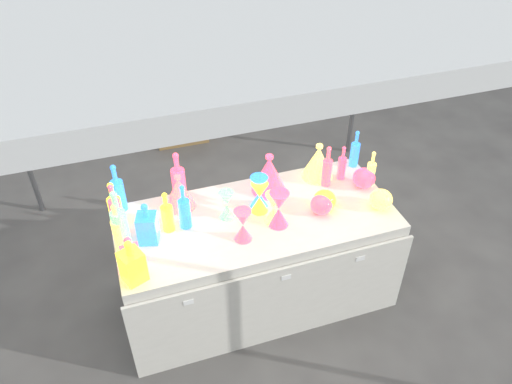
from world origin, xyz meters
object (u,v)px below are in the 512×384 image
object	(u,v)px
bottle_0	(114,204)
globe_0	(325,201)
display_table	(256,258)
hourglass_0	(243,225)
lampshade_0	(179,191)
cardboard_box_closed	(180,122)
decanter_0	(131,261)

from	to	relation	value
bottle_0	globe_0	bearing A→B (deg)	-11.64
display_table	bottle_0	world-z (taller)	bottle_0
bottle_0	hourglass_0	distance (m)	0.80
hourglass_0	lampshade_0	size ratio (longest dim) A/B	0.90
globe_0	hourglass_0	bearing A→B (deg)	-169.64
display_table	hourglass_0	world-z (taller)	hourglass_0
cardboard_box_closed	hourglass_0	distance (m)	2.56
bottle_0	hourglass_0	size ratio (longest dim) A/B	1.48
display_table	globe_0	bearing A→B (deg)	-6.96
cardboard_box_closed	globe_0	distance (m)	2.50
bottle_0	hourglass_0	xyz separation A→B (m)	(0.71, -0.38, -0.05)
hourglass_0	lampshade_0	distance (m)	0.53
hourglass_0	globe_0	xyz separation A→B (m)	(0.59, 0.11, -0.05)
display_table	cardboard_box_closed	world-z (taller)	display_table
globe_0	display_table	bearing A→B (deg)	173.04
bottle_0	lampshade_0	size ratio (longest dim) A/B	1.34
display_table	bottle_0	xyz separation A→B (m)	(-0.85, 0.21, 0.54)
hourglass_0	globe_0	bearing A→B (deg)	10.36
display_table	hourglass_0	xyz separation A→B (m)	(-0.14, -0.16, 0.49)
hourglass_0	bottle_0	bearing A→B (deg)	152.13
cardboard_box_closed	globe_0	size ratio (longest dim) A/B	3.51
cardboard_box_closed	lampshade_0	distance (m)	2.18
display_table	globe_0	world-z (taller)	globe_0
decanter_0	hourglass_0	bearing A→B (deg)	-11.94
bottle_0	decanter_0	size ratio (longest dim) A/B	1.14
bottle_0	decanter_0	xyz separation A→B (m)	(0.04, -0.49, -0.02)
display_table	globe_0	size ratio (longest dim) A/B	12.20
display_table	bottle_0	distance (m)	1.03
cardboard_box_closed	decanter_0	bearing A→B (deg)	-105.02
display_table	cardboard_box_closed	size ratio (longest dim) A/B	3.48
globe_0	cardboard_box_closed	bearing A→B (deg)	102.80
decanter_0	lampshade_0	distance (m)	0.67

